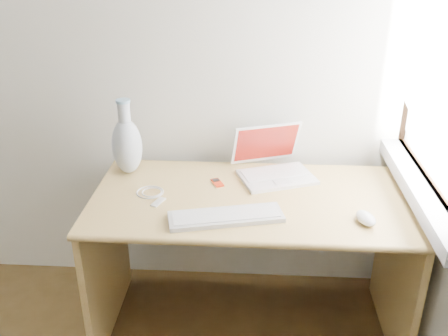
# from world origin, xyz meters

# --- Properties ---
(back_wall) EXTENTS (3.50, 0.04, 2.60)m
(back_wall) POSITION_xyz_m (0.00, 1.75, 1.30)
(back_wall) COLOR white
(back_wall) RESTS_ON floor
(window) EXTENTS (0.11, 0.99, 1.10)m
(window) POSITION_xyz_m (1.72, 1.30, 1.28)
(window) COLOR white
(window) RESTS_ON right_wall
(desk) EXTENTS (1.34, 0.67, 0.71)m
(desk) POSITION_xyz_m (1.03, 1.43, 0.50)
(desk) COLOR tan
(desk) RESTS_ON floor
(laptop) EXTENTS (0.38, 0.36, 0.22)m
(laptop) POSITION_xyz_m (1.14, 1.56, 0.76)
(laptop) COLOR white
(laptop) RESTS_ON desk
(external_keyboard) EXTENTS (0.46, 0.23, 0.02)m
(external_keyboard) POSITION_xyz_m (0.94, 1.16, 0.72)
(external_keyboard) COLOR silver
(external_keyboard) RESTS_ON desk
(mouse) EXTENTS (0.09, 0.12, 0.04)m
(mouse) POSITION_xyz_m (1.47, 1.17, 0.72)
(mouse) COLOR white
(mouse) RESTS_ON desk
(ipod) EXTENTS (0.07, 0.09, 0.01)m
(ipod) POSITION_xyz_m (0.88, 1.46, 0.71)
(ipod) COLOR red
(ipod) RESTS_ON desk
(cable_coil) EXTENTS (0.13, 0.13, 0.01)m
(cable_coil) POSITION_xyz_m (0.60, 1.35, 0.71)
(cable_coil) COLOR silver
(cable_coil) RESTS_ON desk
(remote) EXTENTS (0.05, 0.08, 0.01)m
(remote) POSITION_xyz_m (0.65, 1.27, 0.71)
(remote) COLOR silver
(remote) RESTS_ON desk
(vase) EXTENTS (0.14, 0.14, 0.35)m
(vase) POSITION_xyz_m (0.47, 1.55, 0.85)
(vase) COLOR silver
(vase) RESTS_ON desk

